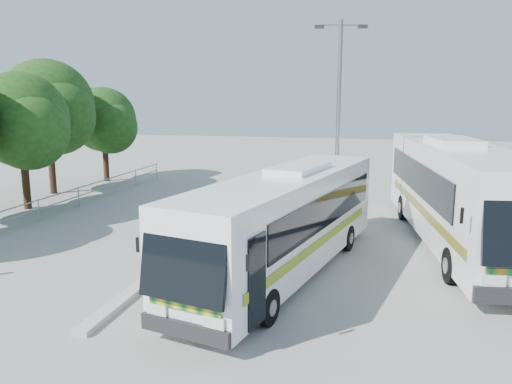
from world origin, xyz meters
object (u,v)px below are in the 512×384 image
(tree_far_e, at_px, (104,120))
(lamppost, at_px, (338,118))
(tree_far_c, at_px, (22,120))
(coach_adjacent, at_px, (458,191))
(coach_main, at_px, (287,220))
(tree_far_d, at_px, (49,106))

(tree_far_e, relative_size, lamppost, 0.72)
(tree_far_c, height_order, coach_adjacent, tree_far_c)
(tree_far_c, xyz_separation_m, coach_adjacent, (19.08, -1.39, -2.29))
(tree_far_e, height_order, coach_main, tree_far_e)
(coach_adjacent, bearing_deg, lamppost, 159.86)
(lamppost, bearing_deg, tree_far_d, 154.53)
(coach_adjacent, height_order, lamppost, lamppost)
(tree_far_c, xyz_separation_m, tree_far_d, (-1.19, 3.70, 0.56))
(tree_far_c, xyz_separation_m, tree_far_e, (-0.51, 8.20, -0.37))
(coach_main, relative_size, lamppost, 1.37)
(tree_far_c, height_order, tree_far_d, tree_far_d)
(tree_far_d, xyz_separation_m, tree_far_e, (0.68, 4.50, -0.93))
(tree_far_c, height_order, coach_main, tree_far_c)
(tree_far_e, relative_size, coach_main, 0.53)
(coach_adjacent, bearing_deg, coach_main, -147.98)
(tree_far_c, distance_m, tree_far_d, 3.93)
(tree_far_c, distance_m, coach_main, 15.05)
(tree_far_c, bearing_deg, lamppost, -1.49)
(tree_far_d, bearing_deg, tree_far_c, -72.17)
(tree_far_c, bearing_deg, coach_main, -23.30)
(coach_adjacent, bearing_deg, tree_far_e, 146.65)
(coach_adjacent, distance_m, lamppost, 5.20)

